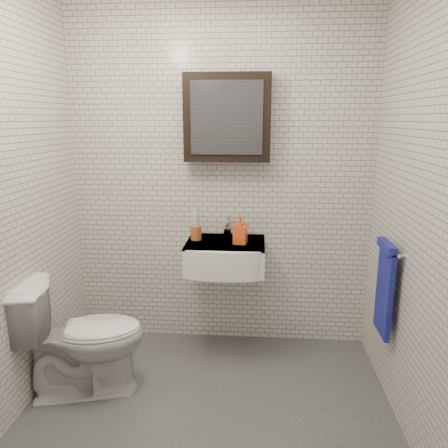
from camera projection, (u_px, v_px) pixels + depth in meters
name	position (u px, v px, depth m)	size (l,w,h in m)	color
ground	(207.00, 418.00, 2.53)	(2.20, 2.00, 0.01)	#45484C
room_shell	(204.00, 166.00, 2.19)	(2.22, 2.02, 2.51)	silver
washbasin	(225.00, 256.00, 3.06)	(0.55, 0.50, 0.20)	white
faucet	(227.00, 227.00, 3.21)	(0.06, 0.20, 0.15)	silver
mirror_cabinet	(227.00, 118.00, 3.02)	(0.60, 0.15, 0.60)	black
towel_rail	(385.00, 285.00, 2.62)	(0.09, 0.30, 0.58)	silver
toothbrush_cup	(196.00, 232.00, 3.12)	(0.10, 0.10, 0.22)	#9C5027
soap_bottle	(240.00, 230.00, 3.01)	(0.09, 0.09, 0.20)	orange
toilet	(83.00, 336.00, 2.71)	(0.42, 0.74, 0.76)	white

